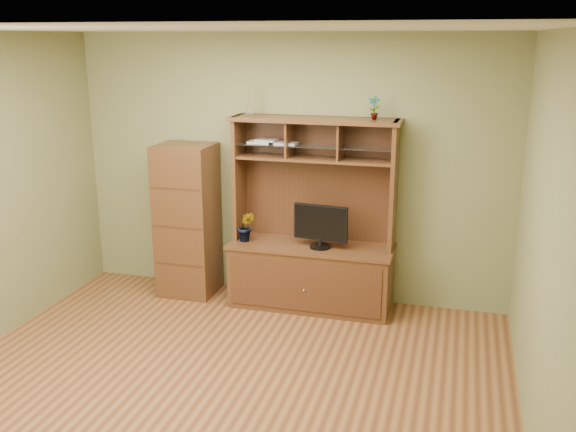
% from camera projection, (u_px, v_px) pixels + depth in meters
% --- Properties ---
extents(room, '(4.54, 4.04, 2.74)m').
position_uv_depth(room, '(217.00, 221.00, 4.69)').
color(room, '#5B321A').
rests_on(room, ground).
extents(media_hutch, '(1.66, 0.61, 1.90)m').
position_uv_depth(media_hutch, '(312.00, 256.00, 6.44)').
color(media_hutch, '#442813').
rests_on(media_hutch, room).
extents(monitor, '(0.54, 0.21, 0.43)m').
position_uv_depth(monitor, '(320.00, 226.00, 6.24)').
color(monitor, black).
rests_on(monitor, media_hutch).
extents(orchid_plant, '(0.19, 0.17, 0.31)m').
position_uv_depth(orchid_plant, '(246.00, 227.00, 6.45)').
color(orchid_plant, '#395F20').
rests_on(orchid_plant, media_hutch).
extents(top_plant, '(0.12, 0.09, 0.22)m').
position_uv_depth(top_plant, '(374.00, 108.00, 5.96)').
color(top_plant, '#3B6122').
rests_on(top_plant, media_hutch).
extents(reed_diffuser, '(0.06, 0.06, 0.30)m').
position_uv_depth(reed_diffuser, '(249.00, 103.00, 6.27)').
color(reed_diffuser, silver).
rests_on(reed_diffuser, media_hutch).
extents(magazines, '(0.49, 0.18, 0.04)m').
position_uv_depth(magazines, '(270.00, 142.00, 6.32)').
color(magazines, silver).
rests_on(magazines, media_hutch).
extents(side_cabinet, '(0.57, 0.52, 1.60)m').
position_uv_depth(side_cabinet, '(188.00, 220.00, 6.70)').
color(side_cabinet, '#442813').
rests_on(side_cabinet, room).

